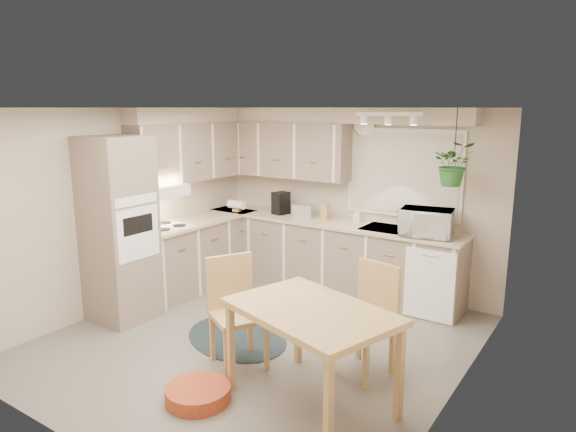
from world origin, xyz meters
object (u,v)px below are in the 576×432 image
object	(u,v)px
dining_table	(311,356)
braided_rug	(237,337)
chair_back	(363,321)
pet_bed	(198,394)
chair_left	(238,313)
microwave	(427,219)

from	to	relation	value
dining_table	braided_rug	world-z (taller)	dining_table
dining_table	chair_back	xyz separation A→B (m)	(0.13, 0.69, 0.09)
dining_table	pet_bed	size ratio (longest dim) A/B	2.43
chair_left	microwave	xyz separation A→B (m)	(1.01, 2.21, 0.62)
pet_bed	chair_left	bearing A→B (deg)	99.28
chair_left	braided_rug	xyz separation A→B (m)	(-0.39, 0.43, -0.51)
pet_bed	chair_back	bearing A→B (deg)	51.98
chair_back	pet_bed	bearing A→B (deg)	64.61
chair_left	chair_back	xyz separation A→B (m)	(1.04, 0.51, -0.01)
dining_table	chair_back	distance (m)	0.71
dining_table	microwave	xyz separation A→B (m)	(0.10, 2.39, 0.72)
chair_back	microwave	distance (m)	1.81
chair_back	braided_rug	world-z (taller)	chair_back
chair_left	microwave	size ratio (longest dim) A/B	1.77
dining_table	pet_bed	bearing A→B (deg)	-148.04
dining_table	chair_back	size ratio (longest dim) A/B	1.30
braided_rug	pet_bed	world-z (taller)	pet_bed
chair_left	dining_table	bearing A→B (deg)	107.60
pet_bed	microwave	distance (m)	3.21
chair_left	pet_bed	size ratio (longest dim) A/B	1.89
chair_back	pet_bed	xyz separation A→B (m)	(-0.93, -1.19, -0.44)
braided_rug	dining_table	bearing A→B (deg)	-25.35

